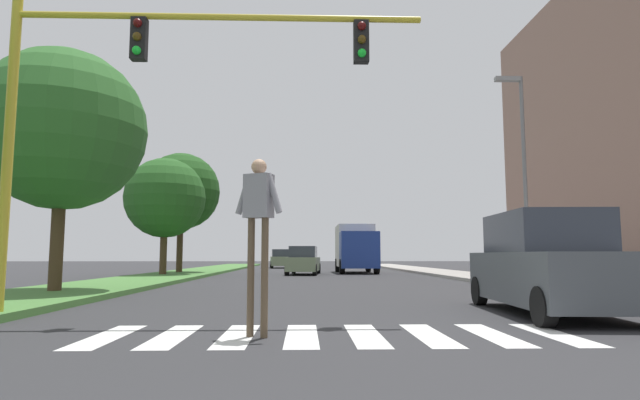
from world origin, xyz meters
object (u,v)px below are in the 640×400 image
object	(u,v)px
tree_mid	(63,130)
tree_far	(165,198)
pedestrian_performer	(258,217)
truck_box_delivery	(356,247)
sedan_distant	(280,259)
traffic_light_gantry	(132,81)
sedan_midblock	(304,261)
tree_distant	(181,191)
suv_crossing	(548,265)
street_lamp_right	(522,159)

from	to	relation	value
tree_mid	tree_far	bearing A→B (deg)	91.86
pedestrian_performer	truck_box_delivery	size ratio (longest dim) A/B	0.40
tree_mid	tree_far	distance (m)	12.58
pedestrian_performer	sedan_distant	world-z (taller)	pedestrian_performer
traffic_light_gantry	truck_box_delivery	world-z (taller)	traffic_light_gantry
traffic_light_gantry	pedestrian_performer	xyz separation A→B (m)	(2.51, -1.98, -2.64)
tree_mid	pedestrian_performer	xyz separation A→B (m)	(6.29, -7.46, -3.05)
tree_far	traffic_light_gantry	distance (m)	18.53
sedan_midblock	truck_box_delivery	size ratio (longest dim) A/B	0.73
tree_distant	tree_far	bearing A→B (deg)	-90.24
tree_distant	truck_box_delivery	world-z (taller)	tree_distant
tree_distant	sedan_midblock	distance (m)	8.40
traffic_light_gantry	suv_crossing	xyz separation A→B (m)	(7.92, 0.71, -3.38)
suv_crossing	sedan_midblock	world-z (taller)	suv_crossing
street_lamp_right	sedan_midblock	bearing A→B (deg)	122.35
tree_far	sedan_midblock	bearing A→B (deg)	23.67
traffic_light_gantry	suv_crossing	world-z (taller)	traffic_light_gantry
sedan_distant	street_lamp_right	bearing A→B (deg)	-70.66
truck_box_delivery	tree_distant	bearing A→B (deg)	-165.21
tree_mid	traffic_light_gantry	distance (m)	6.67
suv_crossing	truck_box_delivery	xyz separation A→B (m)	(-1.41, 23.62, 0.70)
sedan_midblock	suv_crossing	bearing A→B (deg)	-76.90
tree_distant	sedan_distant	world-z (taller)	tree_distant
street_lamp_right	truck_box_delivery	xyz separation A→B (m)	(-4.49, 15.48, -2.96)
tree_far	traffic_light_gantry	size ratio (longest dim) A/B	0.80
tree_mid	sedan_distant	xyz separation A→B (m)	(4.84, 31.65, -3.94)
tree_distant	street_lamp_right	bearing A→B (deg)	-39.86
street_lamp_right	sedan_distant	xyz separation A→B (m)	(-9.93, 28.29, -3.83)
tree_mid	tree_far	world-z (taller)	tree_mid
pedestrian_performer	suv_crossing	size ratio (longest dim) A/B	0.53
tree_mid	street_lamp_right	distance (m)	15.15
tree_far	tree_distant	distance (m)	3.55
traffic_light_gantry	street_lamp_right	world-z (taller)	street_lamp_right
tree_distant	sedan_midblock	world-z (taller)	tree_distant
suv_crossing	sedan_midblock	distance (m)	21.09
sedan_midblock	traffic_light_gantry	bearing A→B (deg)	-98.39
tree_far	sedan_distant	distance (m)	20.08
street_lamp_right	pedestrian_performer	xyz separation A→B (m)	(-8.48, -10.82, -2.93)
tree_distant	sedan_distant	distance (m)	16.99
tree_mid	truck_box_delivery	size ratio (longest dim) A/B	1.11
truck_box_delivery	tree_far	bearing A→B (deg)	-149.56
pedestrian_performer	sedan_midblock	world-z (taller)	pedestrian_performer
suv_crossing	tree_mid	bearing A→B (deg)	157.81
pedestrian_performer	sedan_distant	bearing A→B (deg)	92.12
tree_far	street_lamp_right	xyz separation A→B (m)	(15.18, -9.20, 0.46)
tree_far	truck_box_delivery	world-z (taller)	tree_far
tree_distant	street_lamp_right	distance (m)	19.76
suv_crossing	sedan_distant	bearing A→B (deg)	100.65
truck_box_delivery	traffic_light_gantry	bearing A→B (deg)	-104.98
pedestrian_performer	sedan_midblock	size ratio (longest dim) A/B	0.55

